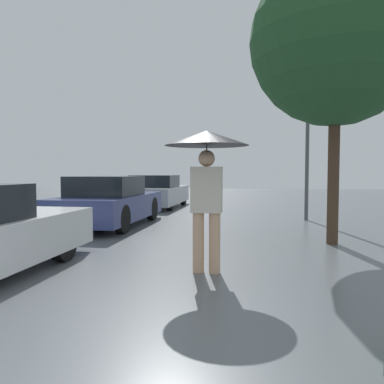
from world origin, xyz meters
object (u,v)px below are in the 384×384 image
at_px(pedestrian, 207,159).
at_px(parked_car_middle, 109,202).
at_px(tree, 336,40).
at_px(parked_car_farthest, 156,192).
at_px(street_lamp, 308,111).

relative_size(pedestrian, parked_car_middle, 0.49).
relative_size(parked_car_middle, tree, 0.72).
xyz_separation_m(pedestrian, tree, (2.11, 2.41, 2.26)).
xyz_separation_m(parked_car_middle, parked_car_farthest, (-0.10, 5.06, -0.01)).
distance_m(pedestrian, tree, 3.92).
bearing_deg(parked_car_middle, street_lamp, 20.79).
xyz_separation_m(tree, street_lamp, (-0.01, 3.61, -0.74)).
relative_size(parked_car_middle, parked_car_farthest, 0.98).
height_order(parked_car_farthest, street_lamp, street_lamp).
height_order(pedestrian, parked_car_farthest, pedestrian).
height_order(tree, street_lamp, tree).
xyz_separation_m(parked_car_farthest, street_lamp, (5.25, -3.10, 2.49)).
bearing_deg(parked_car_farthest, street_lamp, -30.58).
bearing_deg(pedestrian, tree, 48.85).
xyz_separation_m(parked_car_farthest, tree, (5.26, -6.71, 3.23)).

